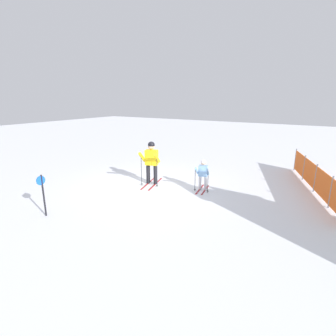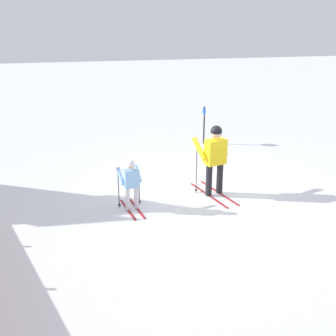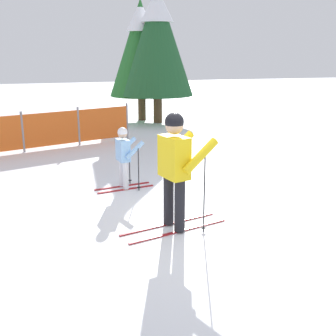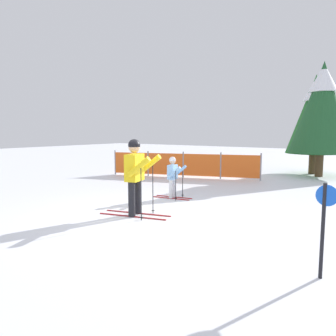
{
  "view_description": "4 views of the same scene",
  "coord_description": "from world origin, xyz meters",
  "px_view_note": "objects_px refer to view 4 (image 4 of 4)",
  "views": [
    {
      "loc": [
        8.18,
        5.96,
        3.46
      ],
      "look_at": [
        -0.25,
        0.75,
        0.79
      ],
      "focal_mm": 28.0,
      "sensor_mm": 36.0,
      "label": 1
    },
    {
      "loc": [
        -9.43,
        3.08,
        4.31
      ],
      "look_at": [
        -0.63,
        1.21,
        0.93
      ],
      "focal_mm": 45.0,
      "sensor_mm": 36.0,
      "label": 2
    },
    {
      "loc": [
        -1.91,
        -5.72,
        2.63
      ],
      "look_at": [
        -0.1,
        0.91,
        0.68
      ],
      "focal_mm": 45.0,
      "sensor_mm": 36.0,
      "label": 3
    },
    {
      "loc": [
        4.73,
        -5.6,
        1.97
      ],
      "look_at": [
        -0.23,
        1.22,
        0.99
      ],
      "focal_mm": 35.0,
      "sensor_mm": 36.0,
      "label": 4
    }
  ],
  "objects_px": {
    "conifer_far": "(315,113)",
    "skier_child": "(173,174)",
    "safety_fence": "(183,165)",
    "trail_marker": "(324,220)",
    "skier_adult": "(136,170)",
    "conifer_near": "(322,106)"
  },
  "relations": [
    {
      "from": "safety_fence",
      "to": "skier_adult",
      "type": "bearing_deg",
      "value": -66.66
    },
    {
      "from": "conifer_far",
      "to": "trail_marker",
      "type": "xyz_separation_m",
      "value": [
        2.56,
        -11.12,
        -1.92
      ]
    },
    {
      "from": "safety_fence",
      "to": "conifer_far",
      "type": "height_order",
      "value": "conifer_far"
    },
    {
      "from": "skier_adult",
      "to": "trail_marker",
      "type": "bearing_deg",
      "value": -28.81
    },
    {
      "from": "skier_adult",
      "to": "trail_marker",
      "type": "relative_size",
      "value": 1.37
    },
    {
      "from": "conifer_far",
      "to": "safety_fence",
      "type": "bearing_deg",
      "value": -133.25
    },
    {
      "from": "skier_adult",
      "to": "safety_fence",
      "type": "height_order",
      "value": "skier_adult"
    },
    {
      "from": "skier_child",
      "to": "conifer_near",
      "type": "bearing_deg",
      "value": 61.02
    },
    {
      "from": "conifer_far",
      "to": "skier_child",
      "type": "bearing_deg",
      "value": -104.15
    },
    {
      "from": "safety_fence",
      "to": "trail_marker",
      "type": "distance_m",
      "value": 9.5
    },
    {
      "from": "trail_marker",
      "to": "skier_child",
      "type": "bearing_deg",
      "value": 146.14
    },
    {
      "from": "trail_marker",
      "to": "safety_fence",
      "type": "bearing_deg",
      "value": 134.57
    },
    {
      "from": "skier_child",
      "to": "safety_fence",
      "type": "height_order",
      "value": "skier_child"
    },
    {
      "from": "skier_child",
      "to": "safety_fence",
      "type": "bearing_deg",
      "value": 109.07
    },
    {
      "from": "skier_child",
      "to": "skier_adult",
      "type": "bearing_deg",
      "value": -88.88
    },
    {
      "from": "skier_adult",
      "to": "conifer_near",
      "type": "xyz_separation_m",
      "value": [
        2.04,
        9.39,
        1.9
      ]
    },
    {
      "from": "conifer_far",
      "to": "skier_adult",
      "type": "bearing_deg",
      "value": -98.99
    },
    {
      "from": "skier_child",
      "to": "trail_marker",
      "type": "xyz_separation_m",
      "value": [
        4.59,
        -3.08,
        0.09
      ]
    },
    {
      "from": "skier_adult",
      "to": "trail_marker",
      "type": "height_order",
      "value": "skier_adult"
    },
    {
      "from": "safety_fence",
      "to": "conifer_near",
      "type": "distance_m",
      "value": 6.28
    },
    {
      "from": "conifer_far",
      "to": "trail_marker",
      "type": "height_order",
      "value": "conifer_far"
    },
    {
      "from": "safety_fence",
      "to": "trail_marker",
      "type": "relative_size",
      "value": 4.62
    }
  ]
}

